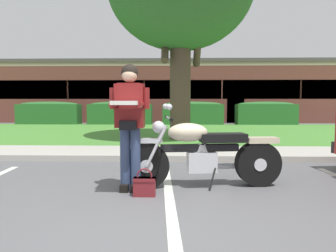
% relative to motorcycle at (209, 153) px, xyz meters
% --- Properties ---
extents(ground_plane, '(140.00, 140.00, 0.00)m').
position_rel_motorcycle_xyz_m(ground_plane, '(-0.58, -1.18, -0.48)').
color(ground_plane, '#565659').
extents(curb_strip, '(60.00, 0.20, 0.12)m').
position_rel_motorcycle_xyz_m(curb_strip, '(-0.58, 1.88, -0.42)').
color(curb_strip, '#ADA89E').
rests_on(curb_strip, ground).
extents(concrete_walk, '(60.00, 1.50, 0.08)m').
position_rel_motorcycle_xyz_m(concrete_walk, '(-0.58, 2.73, -0.44)').
color(concrete_walk, '#ADA89E').
rests_on(concrete_walk, ground).
extents(grass_lawn, '(60.00, 8.08, 0.06)m').
position_rel_motorcycle_xyz_m(grass_lawn, '(-0.58, 7.52, -0.45)').
color(grass_lawn, '#478433').
rests_on(grass_lawn, ground).
extents(stall_stripe_1, '(0.39, 4.40, 0.01)m').
position_rel_motorcycle_xyz_m(stall_stripe_1, '(-0.53, -0.98, -0.48)').
color(stall_stripe_1, silver).
rests_on(stall_stripe_1, ground).
extents(motorcycle, '(2.24, 0.82, 1.18)m').
position_rel_motorcycle_xyz_m(motorcycle, '(0.00, 0.00, 0.00)').
color(motorcycle, black).
rests_on(motorcycle, ground).
extents(rider_person, '(0.54, 0.59, 1.70)m').
position_rel_motorcycle_xyz_m(rider_person, '(-1.09, -0.23, 0.53)').
color(rider_person, black).
rests_on(rider_person, ground).
extents(handbag, '(0.28, 0.13, 0.36)m').
position_rel_motorcycle_xyz_m(handbag, '(-0.87, -0.46, -0.34)').
color(handbag, maroon).
rests_on(handbag, ground).
extents(hedge_left, '(3.25, 0.90, 1.24)m').
position_rel_motorcycle_xyz_m(hedge_left, '(-7.23, 11.70, 0.17)').
color(hedge_left, '#286028').
rests_on(hedge_left, ground).
extents(hedge_center_left, '(3.33, 0.90, 1.24)m').
position_rel_motorcycle_xyz_m(hedge_center_left, '(-3.41, 11.70, 0.17)').
color(hedge_center_left, '#286028').
rests_on(hedge_center_left, ground).
extents(hedge_center_right, '(3.15, 0.90, 1.24)m').
position_rel_motorcycle_xyz_m(hedge_center_right, '(0.40, 11.70, 0.17)').
color(hedge_center_right, '#286028').
rests_on(hedge_center_right, ground).
extents(hedge_right, '(3.06, 0.90, 1.24)m').
position_rel_motorcycle_xyz_m(hedge_right, '(4.22, 11.70, 0.17)').
color(hedge_right, '#286028').
rests_on(hedge_right, ground).
extents(brick_building, '(26.72, 10.26, 3.73)m').
position_rel_motorcycle_xyz_m(brick_building, '(-2.32, 18.46, 1.39)').
color(brick_building, brown).
rests_on(brick_building, ground).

